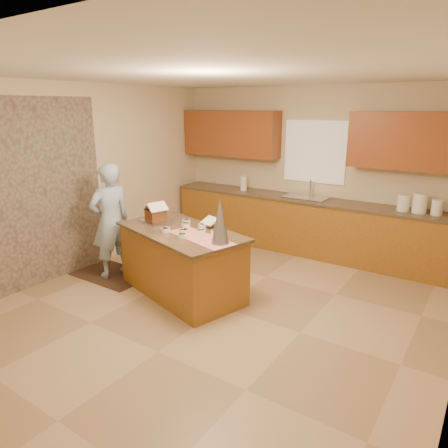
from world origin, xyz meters
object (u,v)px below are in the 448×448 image
Objects in this scene: island_base at (182,263)px; tinsel_tree at (220,222)px; boy at (110,221)px; gingerbread_house at (156,213)px.

tinsel_tree is at bearing 3.67° from island_base.
boy is 0.72m from gingerbread_house.
island_base is at bearing 109.74° from boy.
tinsel_tree is 0.32× the size of boy.
tinsel_tree is 1.92m from boy.
tinsel_tree is at bearing -11.71° from gingerbread_house.
tinsel_tree is (0.72, -0.16, 0.71)m from island_base.
island_base is 3.27× the size of tinsel_tree.
gingerbread_house is (-1.23, 0.25, -0.14)m from tinsel_tree.
island_base is at bearing -10.82° from gingerbread_house.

